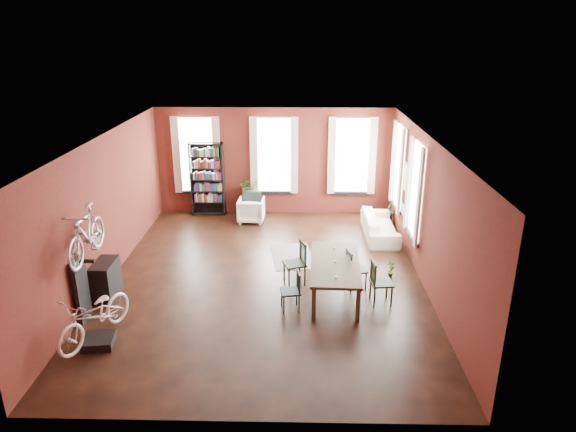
{
  "coord_description": "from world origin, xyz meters",
  "views": [
    {
      "loc": [
        0.74,
        -10.42,
        5.34
      ],
      "look_at": [
        0.5,
        0.6,
        1.3
      ],
      "focal_mm": 32.0,
      "sensor_mm": 36.0,
      "label": 1
    }
  ],
  "objects_px": {
    "console_table": "(106,280)",
    "dining_chair_d": "(356,269)",
    "dining_chair_c": "(381,282)",
    "bicycle_floor": "(92,295)",
    "bookshelf": "(207,179)",
    "plant_stand": "(249,205)",
    "white_armchair": "(251,209)",
    "dining_table": "(335,279)",
    "bike_trainer": "(99,341)",
    "cream_sofa": "(380,222)",
    "dining_chair_b": "(294,264)",
    "dining_chair_a": "(290,291)"
  },
  "relations": [
    {
      "from": "plant_stand",
      "to": "dining_chair_c",
      "type": "bearing_deg",
      "value": -58.91
    },
    {
      "from": "dining_table",
      "to": "bicycle_floor",
      "type": "bearing_deg",
      "value": -153.36
    },
    {
      "from": "bookshelf",
      "to": "console_table",
      "type": "height_order",
      "value": "bookshelf"
    },
    {
      "from": "console_table",
      "to": "bicycle_floor",
      "type": "bearing_deg",
      "value": -75.4
    },
    {
      "from": "dining_table",
      "to": "dining_chair_c",
      "type": "xyz_separation_m",
      "value": [
        0.93,
        -0.32,
        0.09
      ]
    },
    {
      "from": "dining_table",
      "to": "console_table",
      "type": "height_order",
      "value": "console_table"
    },
    {
      "from": "dining_chair_c",
      "to": "dining_chair_d",
      "type": "height_order",
      "value": "dining_chair_c"
    },
    {
      "from": "dining_chair_d",
      "to": "bike_trainer",
      "type": "height_order",
      "value": "dining_chair_d"
    },
    {
      "from": "dining_chair_c",
      "to": "bicycle_floor",
      "type": "height_order",
      "value": "bicycle_floor"
    },
    {
      "from": "console_table",
      "to": "dining_chair_a",
      "type": "bearing_deg",
      "value": -6.49
    },
    {
      "from": "dining_chair_a",
      "to": "bicycle_floor",
      "type": "bearing_deg",
      "value": -78.44
    },
    {
      "from": "dining_table",
      "to": "console_table",
      "type": "relative_size",
      "value": 2.77
    },
    {
      "from": "bike_trainer",
      "to": "bookshelf",
      "type": "bearing_deg",
      "value": 83.25
    },
    {
      "from": "dining_chair_d",
      "to": "bike_trainer",
      "type": "bearing_deg",
      "value": 101.22
    },
    {
      "from": "dining_chair_b",
      "to": "cream_sofa",
      "type": "bearing_deg",
      "value": 122.02
    },
    {
      "from": "console_table",
      "to": "bicycle_floor",
      "type": "relative_size",
      "value": 0.46
    },
    {
      "from": "dining_chair_a",
      "to": "dining_chair_c",
      "type": "height_order",
      "value": "dining_chair_c"
    },
    {
      "from": "dining_table",
      "to": "bookshelf",
      "type": "xyz_separation_m",
      "value": [
        -3.51,
        5.01,
        0.72
      ]
    },
    {
      "from": "bookshelf",
      "to": "cream_sofa",
      "type": "bearing_deg",
      "value": -18.95
    },
    {
      "from": "dining_chair_d",
      "to": "white_armchair",
      "type": "relative_size",
      "value": 1.18
    },
    {
      "from": "dining_chair_a",
      "to": "bike_trainer",
      "type": "relative_size",
      "value": 1.57
    },
    {
      "from": "cream_sofa",
      "to": "bike_trainer",
      "type": "relative_size",
      "value": 3.96
    },
    {
      "from": "white_armchair",
      "to": "plant_stand",
      "type": "xyz_separation_m",
      "value": [
        -0.12,
        0.62,
        -0.11
      ]
    },
    {
      "from": "dining_chair_b",
      "to": "white_armchair",
      "type": "height_order",
      "value": "dining_chair_b"
    },
    {
      "from": "console_table",
      "to": "plant_stand",
      "type": "relative_size",
      "value": 1.46
    },
    {
      "from": "plant_stand",
      "to": "console_table",
      "type": "bearing_deg",
      "value": -115.74
    },
    {
      "from": "bike_trainer",
      "to": "dining_chair_b",
      "type": "bearing_deg",
      "value": 35.0
    },
    {
      "from": "bookshelf",
      "to": "plant_stand",
      "type": "relative_size",
      "value": 4.01
    },
    {
      "from": "bookshelf",
      "to": "console_table",
      "type": "relative_size",
      "value": 2.75
    },
    {
      "from": "dining_chair_a",
      "to": "cream_sofa",
      "type": "distance_m",
      "value": 4.59
    },
    {
      "from": "white_armchair",
      "to": "dining_table",
      "type": "bearing_deg",
      "value": 118.44
    },
    {
      "from": "dining_chair_b",
      "to": "cream_sofa",
      "type": "xyz_separation_m",
      "value": [
        2.29,
        2.81,
        -0.08
      ]
    },
    {
      "from": "white_armchair",
      "to": "dining_chair_b",
      "type": "bearing_deg",
      "value": 110.8
    },
    {
      "from": "cream_sofa",
      "to": "console_table",
      "type": "relative_size",
      "value": 2.6
    },
    {
      "from": "dining_chair_d",
      "to": "bookshelf",
      "type": "bearing_deg",
      "value": 26.56
    },
    {
      "from": "white_armchair",
      "to": "console_table",
      "type": "relative_size",
      "value": 0.95
    },
    {
      "from": "dining_chair_c",
      "to": "bookshelf",
      "type": "distance_m",
      "value": 6.97
    },
    {
      "from": "dining_chair_a",
      "to": "dining_table",
      "type": "bearing_deg",
      "value": 114.67
    },
    {
      "from": "dining_table",
      "to": "bike_trainer",
      "type": "xyz_separation_m",
      "value": [
        -4.33,
        -1.94,
        -0.3
      ]
    },
    {
      "from": "dining_chair_d",
      "to": "white_armchair",
      "type": "height_order",
      "value": "dining_chair_d"
    },
    {
      "from": "white_armchair",
      "to": "bike_trainer",
      "type": "distance_m",
      "value": 6.7
    },
    {
      "from": "console_table",
      "to": "plant_stand",
      "type": "bearing_deg",
      "value": 64.26
    },
    {
      "from": "dining_chair_a",
      "to": "bookshelf",
      "type": "xyz_separation_m",
      "value": [
        -2.59,
        5.64,
        0.69
      ]
    },
    {
      "from": "white_armchair",
      "to": "bicycle_floor",
      "type": "xyz_separation_m",
      "value": [
        -2.17,
        -6.35,
        0.64
      ]
    },
    {
      "from": "dining_chair_c",
      "to": "dining_chair_a",
      "type": "bearing_deg",
      "value": 92.96
    },
    {
      "from": "console_table",
      "to": "dining_chair_d",
      "type": "bearing_deg",
      "value": 5.49
    },
    {
      "from": "dining_chair_b",
      "to": "dining_chair_d",
      "type": "bearing_deg",
      "value": 63.45
    },
    {
      "from": "dining_chair_b",
      "to": "bookshelf",
      "type": "height_order",
      "value": "bookshelf"
    },
    {
      "from": "console_table",
      "to": "bicycle_floor",
      "type": "height_order",
      "value": "bicycle_floor"
    },
    {
      "from": "dining_chair_c",
      "to": "cream_sofa",
      "type": "bearing_deg",
      "value": -14.5
    }
  ]
}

